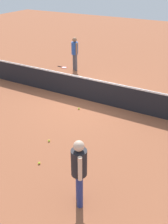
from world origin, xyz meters
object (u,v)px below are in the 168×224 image
(tennis_racket_far_player, at_px, (64,67))
(tennis_ball_by_net, at_px, (39,163))
(player_near_side, at_px, (79,168))
(tennis_ball_near_player, at_px, (49,141))
(player_far_side, at_px, (75,51))
(tennis_ball_baseline, at_px, (79,109))

(tennis_racket_far_player, distance_m, tennis_ball_by_net, 7.96)
(player_near_side, xyz_separation_m, tennis_ball_near_player, (-2.02, 1.60, -0.98))
(player_far_side, distance_m, tennis_ball_by_net, 7.68)
(player_far_side, height_order, tennis_ball_baseline, player_far_side)
(tennis_racket_far_player, xyz_separation_m, tennis_ball_baseline, (3.13, -3.74, 0.02))
(tennis_ball_near_player, bearing_deg, player_far_side, 113.91)
(tennis_ball_near_player, bearing_deg, tennis_ball_baseline, 96.38)
(tennis_racket_far_player, relative_size, tennis_ball_baseline, 8.82)
(tennis_ball_by_net, xyz_separation_m, tennis_ball_baseline, (-0.65, 3.27, 0.00))
(player_near_side, height_order, tennis_ball_by_net, player_near_side)
(player_far_side, xyz_separation_m, tennis_ball_near_player, (2.65, -5.99, -0.98))
(tennis_ball_near_player, distance_m, tennis_ball_baseline, 2.29)
(tennis_ball_near_player, distance_m, tennis_ball_by_net, 1.07)
(player_near_side, bearing_deg, tennis_ball_baseline, 120.45)
(player_near_side, relative_size, tennis_ball_by_net, 25.76)
(player_far_side, relative_size, tennis_ball_near_player, 25.76)
(player_near_side, bearing_deg, tennis_ball_by_net, 159.63)
(tennis_ball_near_player, height_order, tennis_ball_by_net, same)
(tennis_ball_near_player, bearing_deg, player_near_side, -38.32)
(player_near_side, relative_size, tennis_ball_baseline, 25.76)
(player_far_side, bearing_deg, tennis_ball_near_player, -66.09)
(tennis_ball_by_net, distance_m, tennis_ball_baseline, 3.33)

